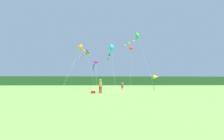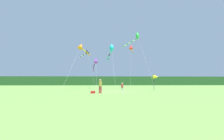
# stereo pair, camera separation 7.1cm
# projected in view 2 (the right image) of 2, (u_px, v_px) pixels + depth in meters

# --- Properties ---
(ground_plane) EXTENTS (120.00, 120.00, 0.00)m
(ground_plane) POSITION_uv_depth(u_px,v_px,m) (114.00, 92.00, 22.97)
(ground_plane) COLOR #6B9E42
(distant_treeline) EXTENTS (108.00, 3.19, 3.86)m
(distant_treeline) POSITION_uv_depth(u_px,v_px,m) (108.00, 81.00, 67.94)
(distant_treeline) COLOR #234C23
(distant_treeline) RESTS_ON ground
(person_adult) EXTENTS (0.40, 0.40, 1.80)m
(person_adult) POSITION_uv_depth(u_px,v_px,m) (100.00, 85.00, 19.78)
(person_adult) COLOR #B23338
(person_adult) RESTS_ON ground
(person_child) EXTENTS (0.30, 0.30, 1.34)m
(person_child) POSITION_uv_depth(u_px,v_px,m) (122.00, 87.00, 21.36)
(person_child) COLOR silver
(person_child) RESTS_ON ground
(cooler_box) EXTENTS (0.57, 0.37, 0.31)m
(cooler_box) POSITION_uv_depth(u_px,v_px,m) (93.00, 92.00, 19.45)
(cooler_box) COLOR red
(cooler_box) RESTS_ON ground
(banner_flag_pole) EXTENTS (0.90, 0.70, 2.80)m
(banner_flag_pole) POSITION_uv_depth(u_px,v_px,m) (156.00, 77.00, 25.46)
(banner_flag_pole) COLOR black
(banner_flag_pole) RESTS_ON ground
(kite_orange) EXTENTS (4.16, 8.34, 9.65)m
(kite_orange) POSITION_uv_depth(u_px,v_px,m) (81.00, 47.00, 31.87)
(kite_orange) COLOR #B2B2B2
(kite_orange) RESTS_ON ground
(kite_purple) EXTENTS (1.61, 10.65, 7.06)m
(kite_purple) POSITION_uv_depth(u_px,v_px,m) (95.00, 62.00, 34.80)
(kite_purple) COLOR #B2B2B2
(kite_purple) RESTS_ON ground
(kite_red) EXTENTS (1.66, 5.33, 11.10)m
(kite_red) POSITION_uv_depth(u_px,v_px,m) (131.00, 47.00, 39.80)
(kite_red) COLOR #B2B2B2
(kite_red) RESTS_ON ground
(kite_green) EXTENTS (4.77, 7.51, 11.41)m
(kite_green) POSITION_uv_depth(u_px,v_px,m) (136.00, 37.00, 31.09)
(kite_green) COLOR #B2B2B2
(kite_green) RESTS_ON ground
(kite_cyan) EXTENTS (1.50, 7.59, 8.39)m
(kite_cyan) POSITION_uv_depth(u_px,v_px,m) (111.00, 50.00, 28.59)
(kite_cyan) COLOR #B2B2B2
(kite_cyan) RESTS_ON ground
(kite_black) EXTENTS (4.70, 5.29, 10.08)m
(kite_black) POSITION_uv_depth(u_px,v_px,m) (86.00, 52.00, 39.89)
(kite_black) COLOR #B2B2B2
(kite_black) RESTS_ON ground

